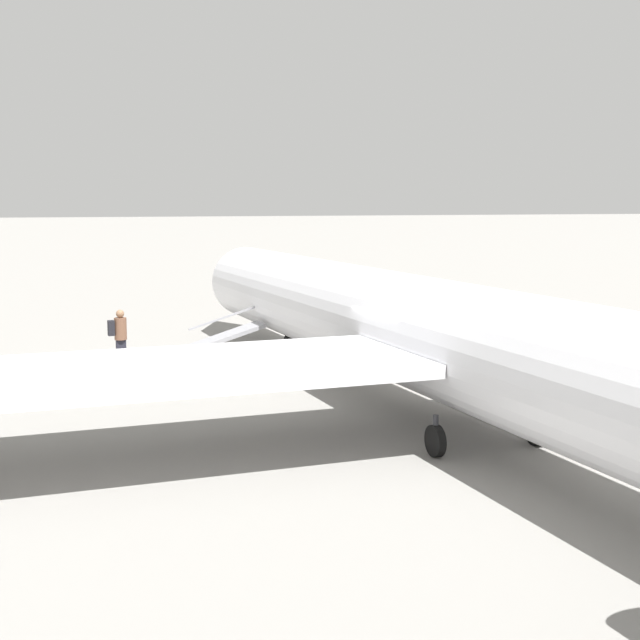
% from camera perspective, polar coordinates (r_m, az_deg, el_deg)
% --- Properties ---
extents(ground_plane, '(600.00, 600.00, 0.00)m').
position_cam_1_polar(ground_plane, '(20.42, 6.43, -6.28)').
color(ground_plane, gray).
extents(airplane_main, '(34.63, 26.58, 6.64)m').
position_cam_1_polar(airplane_main, '(19.19, 7.85, -1.17)').
color(airplane_main, silver).
rests_on(airplane_main, ground).
extents(boarding_stairs, '(1.16, 4.05, 1.67)m').
position_cam_1_polar(boarding_stairs, '(27.07, -9.19, -2.12)').
color(boarding_stairs, '#99999E').
rests_on(boarding_stairs, ground).
extents(passenger, '(0.36, 0.54, 1.74)m').
position_cam_1_polar(passenger, '(26.86, -12.71, -0.91)').
color(passenger, '#23232D').
rests_on(passenger, ground).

